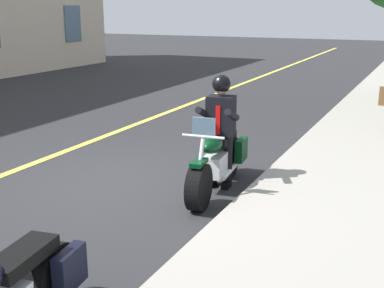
% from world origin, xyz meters
% --- Properties ---
extents(ground_plane, '(80.00, 80.00, 0.00)m').
position_xyz_m(ground_plane, '(0.00, 0.00, 0.00)').
color(ground_plane, '#28282B').
extents(lane_center_stripe, '(60.00, 0.16, 0.01)m').
position_xyz_m(lane_center_stripe, '(0.00, -2.00, 0.01)').
color(lane_center_stripe, '#E5DB4C').
rests_on(lane_center_stripe, ground_plane).
extents(motorcycle_main, '(2.22, 0.75, 1.26)m').
position_xyz_m(motorcycle_main, '(-0.46, 1.47, 0.45)').
color(motorcycle_main, black).
rests_on(motorcycle_main, ground_plane).
extents(rider_main, '(0.66, 0.60, 1.74)m').
position_xyz_m(rider_main, '(-0.65, 1.44, 1.04)').
color(rider_main, black).
rests_on(rider_main, ground_plane).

